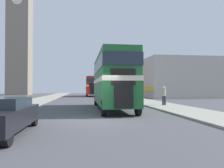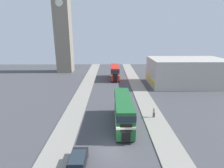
% 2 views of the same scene
% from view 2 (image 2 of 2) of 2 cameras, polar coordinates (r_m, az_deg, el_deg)
% --- Properties ---
extents(ground_plane, '(120.00, 120.00, 0.00)m').
position_cam_2_polar(ground_plane, '(22.39, 0.55, -20.61)').
color(ground_plane, '#47474C').
extents(sidewalk_right, '(3.50, 120.00, 0.12)m').
position_cam_2_polar(sidewalk_right, '(23.47, 18.31, -19.42)').
color(sidewalk_right, gray).
rests_on(sidewalk_right, ground_plane).
extents(sidewalk_left, '(3.50, 120.00, 0.12)m').
position_cam_2_polar(sidewalk_left, '(23.24, -17.42, -19.72)').
color(sidewalk_left, gray).
rests_on(sidewalk_left, ground_plane).
extents(double_decker_bus, '(2.45, 10.44, 4.31)m').
position_cam_2_polar(double_decker_bus, '(26.29, 3.67, -8.23)').
color(double_decker_bus, '#1E602D').
rests_on(double_decker_bus, ground_plane).
extents(bus_distant, '(2.45, 9.43, 4.00)m').
position_cam_2_polar(bus_distant, '(52.93, 0.90, 4.19)').
color(bus_distant, red).
rests_on(bus_distant, ground_plane).
extents(car_parked_near, '(1.75, 4.50, 1.37)m').
position_cam_2_polar(car_parked_near, '(19.85, -11.25, -23.91)').
color(car_parked_near, black).
rests_on(car_parked_near, ground_plane).
extents(pedestrian_walking, '(0.36, 0.36, 1.76)m').
position_cam_2_polar(pedestrian_walking, '(29.69, 13.57, -8.75)').
color(pedestrian_walking, '#282833').
rests_on(pedestrian_walking, sidewalk_right).
extents(church_tower, '(5.42, 5.42, 36.76)m').
position_cam_2_polar(church_tower, '(65.00, -15.98, 20.33)').
color(church_tower, gray).
rests_on(church_tower, ground_plane).
extents(shop_building_block, '(19.37, 11.48, 7.05)m').
position_cam_2_polar(shop_building_block, '(50.62, 23.13, 3.64)').
color(shop_building_block, '#B2ADA3').
rests_on(shop_building_block, ground_plane).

